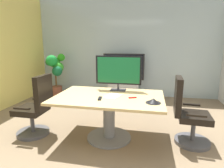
# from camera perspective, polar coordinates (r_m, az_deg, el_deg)

# --- Properties ---
(ground_plane) EXTENTS (7.41, 7.41, 0.00)m
(ground_plane) POSITION_cam_1_polar(r_m,az_deg,el_deg) (3.22, -4.41, -17.93)
(ground_plane) COLOR #7A664C
(wall_back_glass_partition) EXTENTS (5.58, 0.10, 2.97)m
(wall_back_glass_partition) POSITION_cam_1_polar(r_m,az_deg,el_deg) (5.93, 4.04, 10.98)
(wall_back_glass_partition) COLOR #9EB2B7
(wall_back_glass_partition) RESTS_ON ground
(conference_table) EXTENTS (1.78, 1.17, 0.76)m
(conference_table) POSITION_cam_1_polar(r_m,az_deg,el_deg) (3.21, -0.91, -7.05)
(conference_table) COLOR tan
(conference_table) RESTS_ON ground
(office_chair_left) EXTENTS (0.60, 0.57, 1.09)m
(office_chair_left) POSITION_cam_1_polar(r_m,az_deg,el_deg) (3.61, -21.84, -7.40)
(office_chair_left) COLOR #4C4C51
(office_chair_left) RESTS_ON ground
(office_chair_right) EXTENTS (0.61, 0.59, 1.09)m
(office_chair_right) POSITION_cam_1_polar(r_m,az_deg,el_deg) (3.33, 21.84, -9.04)
(office_chair_right) COLOR #4C4C51
(office_chair_right) RESTS_ON ground
(tv_monitor) EXTENTS (0.84, 0.18, 0.64)m
(tv_monitor) POSITION_cam_1_polar(r_m,az_deg,el_deg) (3.46, 1.94, 3.89)
(tv_monitor) COLOR #333338
(tv_monitor) RESTS_ON conference_table
(wall_display_unit) EXTENTS (1.20, 0.36, 1.31)m
(wall_display_unit) POSITION_cam_1_polar(r_m,az_deg,el_deg) (5.70, 3.46, 0.35)
(wall_display_unit) COLOR #B7BABC
(wall_display_unit) RESTS_ON ground
(potted_plant) EXTENTS (0.60, 0.56, 1.29)m
(potted_plant) POSITION_cam_1_polar(r_m,az_deg,el_deg) (6.02, -16.60, 4.26)
(potted_plant) COLOR brown
(potted_plant) RESTS_ON ground
(conference_phone) EXTENTS (0.22, 0.22, 0.07)m
(conference_phone) POSITION_cam_1_polar(r_m,az_deg,el_deg) (2.85, 12.31, -4.99)
(conference_phone) COLOR black
(conference_phone) RESTS_ON conference_table
(remote_control) EXTENTS (0.07, 0.18, 0.02)m
(remote_control) POSITION_cam_1_polar(r_m,az_deg,el_deg) (2.99, -3.69, -4.34)
(remote_control) COLOR black
(remote_control) RESTS_ON conference_table
(whiteboard_marker) EXTENTS (0.13, 0.07, 0.02)m
(whiteboard_marker) POSITION_cam_1_polar(r_m,az_deg,el_deg) (3.04, 6.20, -4.08)
(whiteboard_marker) COLOR red
(whiteboard_marker) RESTS_ON conference_table
(paper_notepad) EXTENTS (0.28, 0.34, 0.01)m
(paper_notepad) POSITION_cam_1_polar(r_m,az_deg,el_deg) (3.13, 0.22, -3.63)
(paper_notepad) COLOR white
(paper_notepad) RESTS_ON conference_table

